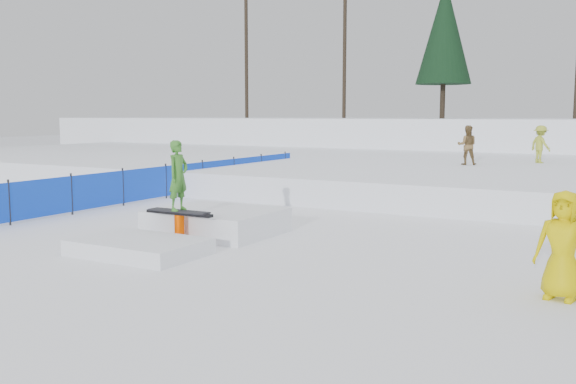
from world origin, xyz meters
The scene contains 8 objects.
ground centered at (0.00, 0.00, 0.00)m, with size 120.00×120.00×0.00m, color white.
snow_berm centered at (0.00, 30.00, 1.20)m, with size 60.00×14.00×2.40m, color white.
snow_midrise centered at (0.00, 16.00, 0.40)m, with size 50.00×18.00×0.80m, color white.
safety_fence centered at (-6.50, 6.60, 0.55)m, with size 0.05×16.00×1.10m.
walker_olive centered at (0.92, 14.60, 1.52)m, with size 0.70×0.55×1.44m, color brown.
walker_ygreen centered at (3.12, 16.84, 1.51)m, with size 0.92×0.53×1.43m, color #A0AC2F.
spectator_yellow centered at (5.71, 0.69, 0.78)m, with size 0.77×0.50×1.57m, color #D9C300.
jib_rail_feature centered at (-1.57, 1.73, 0.30)m, with size 2.60×4.40×2.11m.
Camera 1 is at (6.69, -9.01, 2.63)m, focal length 40.00 mm.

